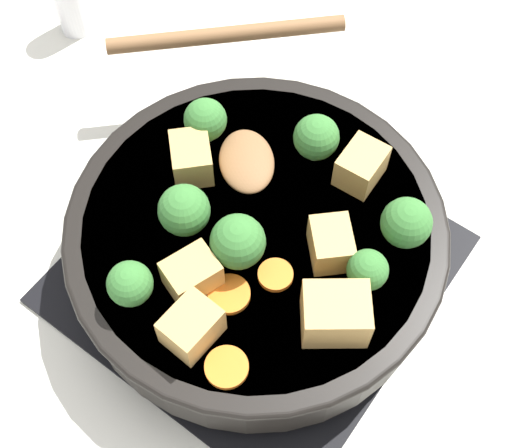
# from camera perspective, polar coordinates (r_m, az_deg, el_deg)

# --- Properties ---
(ground_plane) EXTENTS (2.40, 2.40, 0.00)m
(ground_plane) POSITION_cam_1_polar(r_m,az_deg,el_deg) (0.67, -0.00, -3.65)
(ground_plane) COLOR silver
(front_burner_grate) EXTENTS (0.31, 0.31, 0.03)m
(front_burner_grate) POSITION_cam_1_polar(r_m,az_deg,el_deg) (0.66, -0.00, -3.20)
(front_burner_grate) COLOR black
(front_burner_grate) RESTS_ON ground_plane
(skillet_pan) EXTENTS (0.45, 0.39, 0.06)m
(skillet_pan) POSITION_cam_1_polar(r_m,az_deg,el_deg) (0.62, 0.08, -1.41)
(skillet_pan) COLOR black
(skillet_pan) RESTS_ON front_burner_grate
(wooden_spoon) EXTENTS (0.23, 0.24, 0.02)m
(wooden_spoon) POSITION_cam_1_polar(r_m,az_deg,el_deg) (0.67, -1.71, 10.97)
(wooden_spoon) COLOR brown
(wooden_spoon) RESTS_ON skillet_pan
(tofu_cube_center_large) EXTENTS (0.06, 0.06, 0.04)m
(tofu_cube_center_large) POSITION_cam_1_polar(r_m,az_deg,el_deg) (0.54, 6.37, -7.17)
(tofu_cube_center_large) COLOR tan
(tofu_cube_center_large) RESTS_ON skillet_pan
(tofu_cube_near_handle) EXTENTS (0.05, 0.05, 0.03)m
(tofu_cube_near_handle) POSITION_cam_1_polar(r_m,az_deg,el_deg) (0.57, 6.02, -1.61)
(tofu_cube_near_handle) COLOR tan
(tofu_cube_near_handle) RESTS_ON skillet_pan
(tofu_cube_east_chunk) EXTENTS (0.04, 0.04, 0.03)m
(tofu_cube_east_chunk) POSITION_cam_1_polar(r_m,az_deg,el_deg) (0.54, -5.18, -8.19)
(tofu_cube_east_chunk) COLOR tan
(tofu_cube_east_chunk) RESTS_ON skillet_pan
(tofu_cube_west_chunk) EXTENTS (0.04, 0.05, 0.03)m
(tofu_cube_west_chunk) POSITION_cam_1_polar(r_m,az_deg,el_deg) (0.56, -5.15, -4.08)
(tofu_cube_west_chunk) COLOR tan
(tofu_cube_west_chunk) RESTS_ON skillet_pan
(tofu_cube_back_piece) EXTENTS (0.05, 0.05, 0.03)m
(tofu_cube_back_piece) POSITION_cam_1_polar(r_m,az_deg,el_deg) (0.61, -5.18, 5.27)
(tofu_cube_back_piece) COLOR tan
(tofu_cube_back_piece) RESTS_ON skillet_pan
(tofu_cube_front_piece) EXTENTS (0.03, 0.04, 0.03)m
(tofu_cube_front_piece) POSITION_cam_1_polar(r_m,az_deg,el_deg) (0.61, 8.41, 4.61)
(tofu_cube_front_piece) COLOR tan
(tofu_cube_front_piece) RESTS_ON skillet_pan
(broccoli_floret_near_spoon) EXTENTS (0.04, 0.04, 0.05)m
(broccoli_floret_near_spoon) POSITION_cam_1_polar(r_m,az_deg,el_deg) (0.62, 4.76, 6.96)
(broccoli_floret_near_spoon) COLOR #709956
(broccoli_floret_near_spoon) RESTS_ON skillet_pan
(broccoli_floret_center_top) EXTENTS (0.04, 0.04, 0.05)m
(broccoli_floret_center_top) POSITION_cam_1_polar(r_m,az_deg,el_deg) (0.57, -5.77, 1.08)
(broccoli_floret_center_top) COLOR #709956
(broccoli_floret_center_top) RESTS_ON skillet_pan
(broccoli_floret_east_rim) EXTENTS (0.04, 0.04, 0.05)m
(broccoli_floret_east_rim) POSITION_cam_1_polar(r_m,az_deg,el_deg) (0.56, -1.46, -1.44)
(broccoli_floret_east_rim) COLOR #709956
(broccoli_floret_east_rim) RESTS_ON skillet_pan
(broccoli_floret_west_rim) EXTENTS (0.04, 0.04, 0.05)m
(broccoli_floret_west_rim) POSITION_cam_1_polar(r_m,az_deg,el_deg) (0.63, -4.07, 8.30)
(broccoli_floret_west_rim) COLOR #709956
(broccoli_floret_west_rim) RESTS_ON skillet_pan
(broccoli_floret_north_edge) EXTENTS (0.03, 0.03, 0.04)m
(broccoli_floret_north_edge) POSITION_cam_1_polar(r_m,az_deg,el_deg) (0.56, 8.90, -3.69)
(broccoli_floret_north_edge) COLOR #709956
(broccoli_floret_north_edge) RESTS_ON skillet_pan
(broccoli_floret_south_cluster) EXTENTS (0.04, 0.04, 0.05)m
(broccoli_floret_south_cluster) POSITION_cam_1_polar(r_m,az_deg,el_deg) (0.58, 11.93, 0.07)
(broccoli_floret_south_cluster) COLOR #709956
(broccoli_floret_south_cluster) RESTS_ON skillet_pan
(broccoli_floret_mid_floret) EXTENTS (0.04, 0.04, 0.04)m
(broccoli_floret_mid_floret) POSITION_cam_1_polar(r_m,az_deg,el_deg) (0.55, -10.04, -4.76)
(broccoli_floret_mid_floret) COLOR #709956
(broccoli_floret_mid_floret) RESTS_ON skillet_pan
(carrot_slice_orange_thin) EXTENTS (0.03, 0.03, 0.01)m
(carrot_slice_orange_thin) POSITION_cam_1_polar(r_m,az_deg,el_deg) (0.57, 1.57, -4.10)
(carrot_slice_orange_thin) COLOR orange
(carrot_slice_orange_thin) RESTS_ON skillet_pan
(carrot_slice_near_center) EXTENTS (0.03, 0.03, 0.01)m
(carrot_slice_near_center) POSITION_cam_1_polar(r_m,az_deg,el_deg) (0.57, -2.17, -5.63)
(carrot_slice_near_center) COLOR orange
(carrot_slice_near_center) RESTS_ON skillet_pan
(carrot_slice_edge_slice) EXTENTS (0.03, 0.03, 0.01)m
(carrot_slice_edge_slice) POSITION_cam_1_polar(r_m,az_deg,el_deg) (0.54, -2.37, -11.38)
(carrot_slice_edge_slice) COLOR orange
(carrot_slice_edge_slice) RESTS_ON skillet_pan
(salt_shaker) EXTENTS (0.04, 0.04, 0.09)m
(salt_shaker) POSITION_cam_1_polar(r_m,az_deg,el_deg) (0.85, -14.73, 16.98)
(salt_shaker) COLOR white
(salt_shaker) RESTS_ON ground_plane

